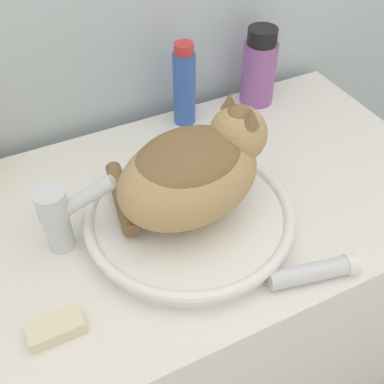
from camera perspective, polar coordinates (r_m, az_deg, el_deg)
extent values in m
cube|color=white|center=(1.23, -1.64, -15.86)|extent=(1.09, 0.58, 0.85)
cylinder|color=white|center=(0.85, -0.35, -3.27)|extent=(0.35, 0.35, 0.03)
torus|color=white|center=(0.84, -0.36, -2.48)|extent=(0.37, 0.37, 0.02)
ellipsoid|color=tan|center=(0.78, -0.38, 1.72)|extent=(0.27, 0.21, 0.14)
ellipsoid|color=brown|center=(0.75, -0.40, 3.98)|extent=(0.21, 0.17, 0.07)
sphere|color=tan|center=(0.80, 5.48, 6.87)|extent=(0.10, 0.10, 0.10)
sphere|color=brown|center=(0.78, 5.61, 8.43)|extent=(0.05, 0.05, 0.05)
cone|color=brown|center=(0.75, 7.03, 8.84)|extent=(0.03, 0.03, 0.03)
cone|color=brown|center=(0.79, 4.47, 10.69)|extent=(0.03, 0.03, 0.03)
cylinder|color=brown|center=(0.84, -8.35, -0.63)|extent=(0.05, 0.17, 0.03)
cylinder|color=silver|center=(0.83, -15.49, -4.45)|extent=(0.04, 0.04, 0.07)
cylinder|color=silver|center=(0.78, -12.74, -0.78)|extent=(0.12, 0.05, 0.08)
cylinder|color=silver|center=(0.79, -16.31, -1.45)|extent=(0.05, 0.05, 0.05)
cylinder|color=#335BB7|center=(1.06, -0.92, 12.12)|extent=(0.05, 0.05, 0.17)
cylinder|color=red|center=(1.01, -0.98, 16.65)|extent=(0.04, 0.04, 0.02)
cylinder|color=#93569E|center=(1.15, 7.89, 13.77)|extent=(0.08, 0.08, 0.15)
cylinder|color=black|center=(1.10, 8.36, 17.83)|extent=(0.07, 0.07, 0.03)
cylinder|color=silver|center=(0.80, 13.59, -9.35)|extent=(0.13, 0.06, 0.03)
cylinder|color=white|center=(0.83, 18.29, -8.12)|extent=(0.03, 0.04, 0.04)
cube|color=beige|center=(0.75, -15.84, -15.23)|extent=(0.08, 0.04, 0.02)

